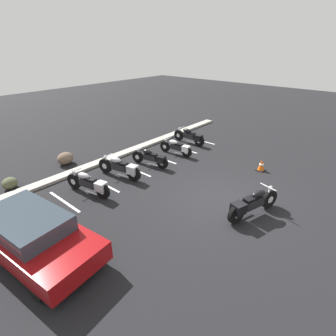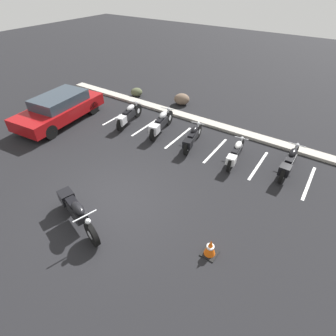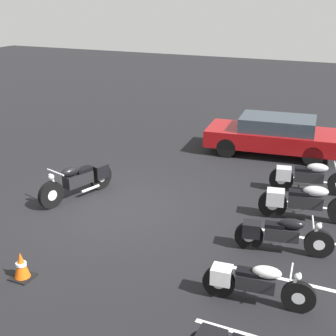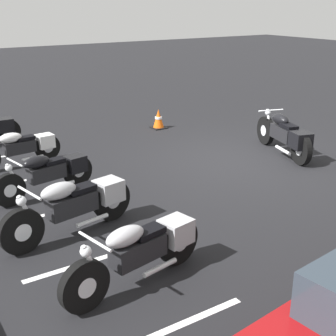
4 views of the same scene
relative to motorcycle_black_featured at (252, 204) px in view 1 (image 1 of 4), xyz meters
The scene contains 18 objects.
ground 1.26m from the motorcycle_black_featured, 76.94° to the left, with size 60.00×60.00×0.00m, color black.
motorcycle_black_featured is the anchor object (origin of this frame).
parked_bike_0 6.07m from the motorcycle_black_featured, 116.86° to the left, with size 0.76×2.17×0.86m.
parked_bike_1 5.69m from the motorcycle_black_featured, 100.24° to the left, with size 0.79×2.27×0.90m.
parked_bike_2 5.45m from the motorcycle_black_featured, 82.48° to the left, with size 0.70×2.01×0.80m.
parked_bike_3 5.96m from the motorcycle_black_featured, 63.94° to the left, with size 0.57×1.96×0.77m.
parked_bike_4 7.33m from the motorcycle_black_featured, 52.72° to the left, with size 0.61×2.17×0.85m.
car_red 6.84m from the motorcycle_black_featured, 145.64° to the left, with size 2.26×4.47×1.29m.
concrete_curb 7.58m from the motorcycle_black_featured, 88.01° to the left, with size 18.00×0.50×0.12m, color #A8A399.
landscape_rock_0 9.49m from the motorcycle_black_featured, 119.21° to the left, with size 0.66×0.57×0.47m, color #4A5036.
landscape_rock_1 8.98m from the motorcycle_black_featured, 102.04° to the left, with size 0.83×0.71×0.58m, color brown.
traffic_cone 3.88m from the motorcycle_black_featured, 17.73° to the left, with size 0.40×0.40×0.55m.
stall_line_0 6.83m from the motorcycle_black_featured, 123.26° to the left, with size 0.10×2.10×0.00m, color white.
stall_line_1 6.04m from the motorcycle_black_featured, 108.76° to the left, with size 0.10×2.10×0.00m, color white.
stall_line_2 5.72m from the motorcycle_black_featured, 91.34° to the left, with size 0.10×2.10×0.00m, color white.
stall_line_3 5.96m from the motorcycle_black_featured, 73.67° to the left, with size 0.10×2.10×0.00m, color white.
stall_line_4 6.69m from the motorcycle_black_featured, 58.65° to the left, with size 0.10×2.10×0.00m, color white.
stall_line_5 7.78m from the motorcycle_black_featured, 47.21° to the left, with size 0.10×2.10×0.00m, color white.
Camera 1 is at (-7.77, -3.85, 5.42)m, focal length 28.00 mm.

